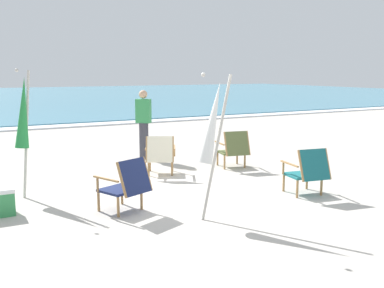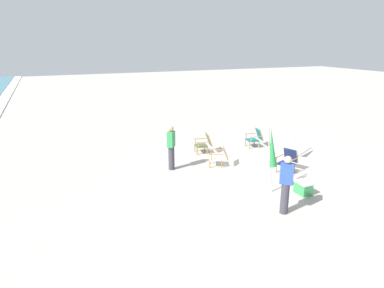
% 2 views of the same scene
% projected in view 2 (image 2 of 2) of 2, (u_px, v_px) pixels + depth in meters
% --- Properties ---
extents(ground_plane, '(80.00, 80.00, 0.00)m').
position_uv_depth(ground_plane, '(263.00, 160.00, 13.40)').
color(ground_plane, '#B2AAA0').
extents(beach_chair_back_right, '(0.68, 0.77, 0.81)m').
position_uv_depth(beach_chair_back_right, '(255.00, 137.00, 14.96)').
color(beach_chair_back_right, '#196066').
rests_on(beach_chair_back_right, ground).
extents(beach_chair_front_right, '(0.79, 0.85, 0.82)m').
position_uv_depth(beach_chair_front_right, '(288.00, 160.00, 12.12)').
color(beach_chair_front_right, '#19234C').
rests_on(beach_chair_front_right, ground).
extents(beach_chair_front_left, '(0.83, 0.89, 0.81)m').
position_uv_depth(beach_chair_front_left, '(220.00, 155.00, 12.65)').
color(beach_chair_front_left, beige).
rests_on(beach_chair_front_left, ground).
extents(beach_chair_mid_center, '(0.70, 0.78, 0.82)m').
position_uv_depth(beach_chair_mid_center, '(205.00, 143.00, 14.16)').
color(beach_chair_mid_center, '#515B33').
rests_on(beach_chair_mid_center, ground).
extents(umbrella_furled_white, '(0.68, 0.36, 2.06)m').
position_uv_depth(umbrella_furled_white, '(290.00, 127.00, 13.03)').
color(umbrella_furled_white, '#B7B2A8').
rests_on(umbrella_furled_white, ground).
extents(umbrella_furled_green, '(0.42, 0.39, 2.12)m').
position_uv_depth(umbrella_furled_green, '(272.00, 149.00, 10.23)').
color(umbrella_furled_green, '#B7B2A8').
rests_on(umbrella_furled_green, ground).
extents(person_near_chairs, '(0.39, 0.37, 1.63)m').
position_uv_depth(person_near_chairs, '(171.00, 147.00, 12.19)').
color(person_near_chairs, '#383842').
rests_on(person_near_chairs, ground).
extents(person_by_waterline, '(0.38, 0.39, 1.63)m').
position_uv_depth(person_by_waterline, '(286.00, 184.00, 9.04)').
color(person_by_waterline, '#383842').
rests_on(person_by_waterline, ground).
extents(cooler_box, '(0.49, 0.35, 0.40)m').
position_uv_depth(cooler_box, '(303.00, 188.00, 10.39)').
color(cooler_box, '#338C4C').
rests_on(cooler_box, ground).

